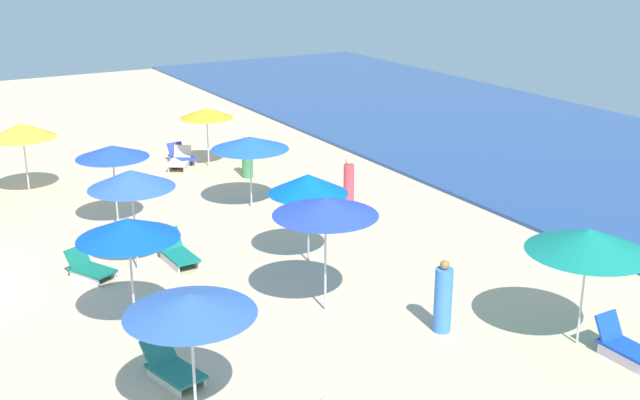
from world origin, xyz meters
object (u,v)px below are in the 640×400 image
Objects in this scene: umbrella_1 at (588,240)px; beachgoer_3 at (349,183)px; umbrella_7 at (325,206)px; lounge_chair_8_1 at (89,268)px; beach_ball_0 at (357,215)px; umbrella_2 at (128,229)px; beachgoer_2 at (443,299)px; lounge_chair_8_0 at (177,253)px; umbrella_9 at (250,143)px; lounge_chair_1_0 at (624,345)px; umbrella_6 at (308,184)px; umbrella_0 at (22,130)px; lounge_chair_5_0 at (181,157)px; lounge_chair_4_0 at (172,368)px; lounge_chair_5_1 at (180,161)px; umbrella_8 at (131,179)px; umbrella_5 at (207,113)px; umbrella_4 at (190,304)px; beachgoer_1 at (247,158)px.

beachgoer_3 is (-9.90, 0.58, -1.54)m from umbrella_1.
umbrella_7 is 1.94× the size of lounge_chair_8_1.
umbrella_2 is at bearing -65.35° from beach_ball_0.
beachgoer_2 is at bearing 62.34° from beachgoer_3.
umbrella_9 is (-3.10, 3.55, 1.78)m from lounge_chair_8_0.
lounge_chair_1_0 is 0.53× the size of umbrella_9.
umbrella_6 is at bearing -6.99° from umbrella_9.
lounge_chair_8_0 is at bearing 15.51° from umbrella_0.
umbrella_7 reaches higher than beach_ball_0.
umbrella_9 is at bearing -94.72° from lounge_chair_5_0.
umbrella_6 is 0.88× the size of umbrella_7.
lounge_chair_1_0 is (17.00, 8.22, -1.84)m from umbrella_0.
lounge_chair_1_0 is 0.78× the size of beachgoer_2.
umbrella_9 reaches higher than lounge_chair_4_0.
umbrella_7 is (12.18, 4.14, 0.34)m from umbrella_0.
umbrella_9 is at bearing 38.28° from lounge_chair_8_0.
umbrella_8 is at bearing -84.33° from lounge_chair_5_1.
umbrella_5 reaches higher than beachgoer_3.
beach_ball_0 is at bearing 92.42° from umbrella_8.
beachgoer_2 reaches higher than beach_ball_0.
beachgoer_2 is (15.25, 0.18, 0.48)m from lounge_chair_5_0.
lounge_chair_8_0 is (8.06, -4.15, -1.72)m from umbrella_5.
umbrella_0 is 7.96m from lounge_chair_8_1.
umbrella_4 is 16.39m from lounge_chair_5_1.
lounge_chair_1_0 is 9.42m from beach_ball_0.
beachgoer_2 is (4.75, 0.62, -1.35)m from umbrella_6.
umbrella_2 is 1.74× the size of lounge_chair_8_0.
lounge_chair_4_0 is 0.56× the size of umbrella_8.
umbrella_9 is (-11.28, -2.12, -0.23)m from umbrella_1.
umbrella_1 reaches higher than umbrella_0.
lounge_chair_4_0 is 0.99× the size of lounge_chair_8_0.
umbrella_7 is 1.64× the size of beachgoer_2.
umbrella_7 is (2.66, -1.04, 0.36)m from umbrella_6.
umbrella_6 is 1.71× the size of lounge_chair_8_1.
umbrella_8 is (-9.13, -7.05, 2.12)m from lounge_chair_1_0.
umbrella_5 reaches higher than beachgoer_1.
umbrella_4 is at bearing -76.86° from lounge_chair_5_1.
lounge_chair_4_0 is (-2.84, -7.74, -2.04)m from umbrella_1.
umbrella_0 is 18.97m from lounge_chair_1_0.
lounge_chair_5_0 is at bearing 155.56° from umbrella_2.
umbrella_8 is at bearing 170.55° from umbrella_4.
umbrella_0 is 6.07× the size of beach_ball_0.
umbrella_2 reaches higher than umbrella_9.
umbrella_2 is 3.72m from umbrella_4.
lounge_chair_8_0 is at bearing -61.43° from beachgoer_2.
lounge_chair_1_0 reaches higher than lounge_chair_4_0.
umbrella_7 reaches higher than beachgoer_2.
umbrella_1 is at bearing 62.90° from beachgoer_1.
beachgoer_3 is (-1.72, 6.25, 0.47)m from lounge_chair_8_0.
umbrella_1 is at bearing 77.28° from beachgoer_3.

